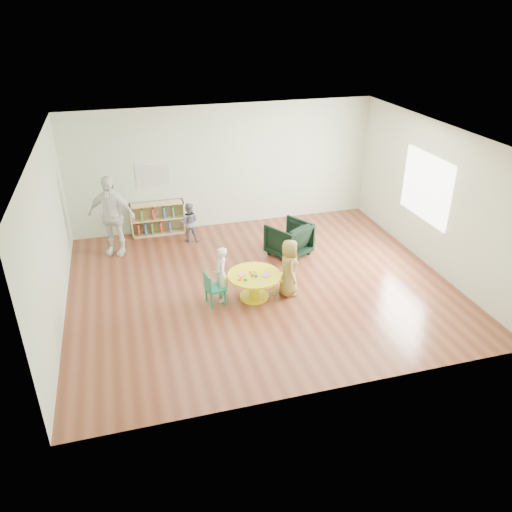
# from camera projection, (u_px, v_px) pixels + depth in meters

# --- Properties ---
(room) EXTENTS (7.10, 7.00, 2.80)m
(room) POSITION_uv_depth(u_px,v_px,m) (261.00, 189.00, 8.56)
(room) COLOR brown
(room) RESTS_ON ground
(activity_table) EXTENTS (0.95, 0.95, 0.52)m
(activity_table) POSITION_uv_depth(u_px,v_px,m) (254.00, 282.00, 8.86)
(activity_table) COLOR yellow
(activity_table) RESTS_ON ground
(kid_chair_left) EXTENTS (0.38, 0.38, 0.61)m
(kid_chair_left) POSITION_uv_depth(u_px,v_px,m) (213.00, 288.00, 8.69)
(kid_chair_left) COLOR #18845B
(kid_chair_left) RESTS_ON ground
(kid_chair_right) EXTENTS (0.41, 0.41, 0.59)m
(kid_chair_right) POSITION_uv_depth(u_px,v_px,m) (284.00, 276.00, 9.05)
(kid_chair_right) COLOR yellow
(kid_chair_right) RESTS_ON ground
(bookshelf) EXTENTS (1.20, 0.30, 0.75)m
(bookshelf) POSITION_uv_depth(u_px,v_px,m) (157.00, 219.00, 11.31)
(bookshelf) COLOR tan
(bookshelf) RESTS_ON ground
(alphabet_poster) EXTENTS (0.74, 0.01, 0.54)m
(alphabet_poster) POSITION_uv_depth(u_px,v_px,m) (153.00, 175.00, 10.97)
(alphabet_poster) COLOR white
(alphabet_poster) RESTS_ON ground
(armchair) EXTENTS (1.05, 1.06, 0.71)m
(armchair) POSITION_uv_depth(u_px,v_px,m) (289.00, 239.00, 10.37)
(armchair) COLOR black
(armchair) RESTS_ON ground
(child_left) EXTENTS (0.29, 0.40, 1.02)m
(child_left) POSITION_uv_depth(u_px,v_px,m) (221.00, 275.00, 8.72)
(child_left) COLOR white
(child_left) RESTS_ON ground
(child_right) EXTENTS (0.42, 0.57, 1.07)m
(child_right) POSITION_uv_depth(u_px,v_px,m) (289.00, 268.00, 8.89)
(child_right) COLOR yellow
(child_right) RESTS_ON ground
(toddler) EXTENTS (0.51, 0.45, 0.89)m
(toddler) POSITION_uv_depth(u_px,v_px,m) (189.00, 222.00, 10.93)
(toddler) COLOR #19183D
(toddler) RESTS_ON ground
(adult_caretaker) EXTENTS (1.08, 0.78, 1.70)m
(adult_caretaker) POSITION_uv_depth(u_px,v_px,m) (111.00, 216.00, 10.22)
(adult_caretaker) COLOR white
(adult_caretaker) RESTS_ON ground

